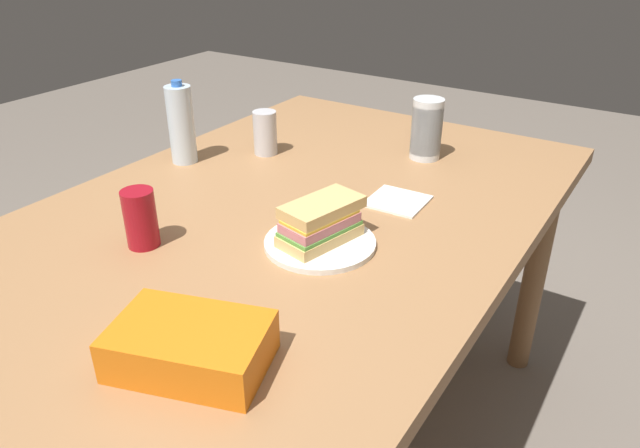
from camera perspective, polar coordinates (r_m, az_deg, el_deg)
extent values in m
plane|color=#70665B|center=(1.86, -2.22, -20.26)|extent=(8.00, 8.00, 0.00)
cube|color=#9E7047|center=(1.39, -2.79, 0.97)|extent=(1.57, 1.04, 0.04)
cylinder|color=brown|center=(2.01, 20.01, -4.38)|extent=(0.07, 0.07, 0.73)
cylinder|color=brown|center=(2.31, -1.33, 1.75)|extent=(0.07, 0.07, 0.73)
cylinder|color=white|center=(1.22, 0.00, -1.83)|extent=(0.23, 0.23, 0.01)
cube|color=#DBB26B|center=(1.21, 0.00, -1.09)|extent=(0.19, 0.13, 0.02)
cube|color=#599E3F|center=(1.20, 0.00, -0.42)|extent=(0.18, 0.12, 0.01)
cube|color=#C6727A|center=(1.19, 0.00, 0.17)|extent=(0.17, 0.12, 0.02)
cube|color=yellow|center=(1.19, 0.00, 0.73)|extent=(0.16, 0.11, 0.01)
cube|color=#DBB26B|center=(1.19, 0.21, 1.65)|extent=(0.19, 0.13, 0.02)
cylinder|color=maroon|center=(1.25, -16.90, 0.52)|extent=(0.07, 0.07, 0.12)
cube|color=orange|center=(0.92, -12.37, -11.39)|extent=(0.21, 0.27, 0.07)
cylinder|color=silver|center=(1.64, -13.22, 9.28)|extent=(0.07, 0.07, 0.21)
cylinder|color=blue|center=(1.61, -13.65, 13.04)|extent=(0.03, 0.03, 0.02)
cylinder|color=silver|center=(1.67, 10.13, 7.83)|extent=(0.08, 0.08, 0.09)
cylinder|color=silver|center=(1.67, 10.18, 8.41)|extent=(0.08, 0.08, 0.09)
cylinder|color=silver|center=(1.66, 10.23, 9.00)|extent=(0.08, 0.08, 0.09)
cylinder|color=silver|center=(1.65, 10.28, 9.59)|extent=(0.08, 0.08, 0.09)
cylinder|color=silver|center=(1.65, 10.34, 10.18)|extent=(0.08, 0.08, 0.09)
cylinder|color=silver|center=(1.68, -5.31, 8.74)|extent=(0.07, 0.07, 0.12)
cube|color=white|center=(1.41, 7.47, 2.21)|extent=(0.13, 0.13, 0.01)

